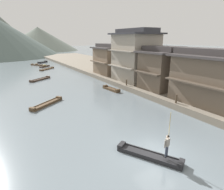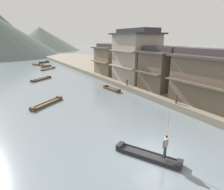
{
  "view_description": "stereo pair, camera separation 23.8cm",
  "coord_description": "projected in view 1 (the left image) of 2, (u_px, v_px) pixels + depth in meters",
  "views": [
    {
      "loc": [
        -8.77,
        -8.42,
        7.93
      ],
      "look_at": [
        2.45,
        10.25,
        1.34
      ],
      "focal_mm": 30.06,
      "sensor_mm": 36.0,
      "label": 1
    },
    {
      "loc": [
        -8.57,
        -8.54,
        7.93
      ],
      "look_at": [
        2.45,
        10.25,
        1.34
      ],
      "focal_mm": 30.06,
      "sensor_mm": 36.0,
      "label": 2
    }
  ],
  "objects": [
    {
      "name": "house_waterfront_tall",
      "position": [
        135.0,
        56.0,
        32.35
      ],
      "size": [
        6.8,
        7.82,
        8.74
      ],
      "color": "gray",
      "rests_on": "riverbank_right"
    },
    {
      "name": "boat_moored_second",
      "position": [
        111.0,
        89.0,
        29.84
      ],
      "size": [
        1.23,
        3.77,
        0.52
      ],
      "color": "brown",
      "rests_on": "ground"
    },
    {
      "name": "house_waterfront_nearest",
      "position": [
        208.0,
        78.0,
        20.75
      ],
      "size": [
        5.31,
        8.33,
        6.14
      ],
      "color": "brown",
      "rests_on": "riverbank_right"
    },
    {
      "name": "house_waterfront_second",
      "position": [
        161.0,
        68.0,
        27.17
      ],
      "size": [
        6.21,
        5.73,
        6.14
      ],
      "color": "brown",
      "rests_on": "riverbank_right"
    },
    {
      "name": "house_waterfront_narrow",
      "position": [
        109.0,
        59.0,
        39.05
      ],
      "size": [
        5.69,
        7.19,
        6.14
      ],
      "color": "#75604C",
      "rests_on": "riverbank_right"
    },
    {
      "name": "boat_foreground_poled",
      "position": [
        149.0,
        155.0,
        13.01
      ],
      "size": [
        2.98,
        4.42,
        0.43
      ],
      "color": "#232326",
      "rests_on": "ground"
    },
    {
      "name": "boat_upstream_distant",
      "position": [
        47.0,
        69.0,
        49.99
      ],
      "size": [
        4.54,
        4.28,
        0.36
      ],
      "color": "brown",
      "rests_on": "ground"
    },
    {
      "name": "boat_moored_third",
      "position": [
        45.0,
        66.0,
        54.3
      ],
      "size": [
        3.4,
        3.28,
        0.72
      ],
      "color": "#423328",
      "rests_on": "ground"
    },
    {
      "name": "ground_plane",
      "position": [
        156.0,
        153.0,
        13.53
      ],
      "size": [
        400.0,
        400.0,
        0.0
      ],
      "primitive_type": "plane",
      "color": "slate"
    },
    {
      "name": "boat_moored_far",
      "position": [
        40.0,
        79.0,
        37.27
      ],
      "size": [
        4.45,
        3.54,
        0.4
      ],
      "color": "#423328",
      "rests_on": "ground"
    },
    {
      "name": "riverbank_right",
      "position": [
        121.0,
        70.0,
        46.3
      ],
      "size": [
        18.0,
        110.0,
        0.77
      ],
      "primitive_type": "cube",
      "color": "slate",
      "rests_on": "ground"
    },
    {
      "name": "boatman_person",
      "position": [
        167.0,
        143.0,
        12.1
      ],
      "size": [
        0.54,
        0.34,
        3.04
      ],
      "color": "black",
      "rests_on": "boat_foreground_poled"
    },
    {
      "name": "hill_far_west",
      "position": [
        38.0,
        39.0,
        126.36
      ],
      "size": [
        51.94,
        51.94,
        15.28
      ],
      "primitive_type": "cone",
      "color": "slate",
      "rests_on": "ground"
    },
    {
      "name": "boat_midriver_drifting",
      "position": [
        37.0,
        65.0,
        57.08
      ],
      "size": [
        3.02,
        4.02,
        0.67
      ],
      "color": "brown",
      "rests_on": "ground"
    },
    {
      "name": "boat_moored_nearest",
      "position": [
        43.0,
        62.0,
        63.43
      ],
      "size": [
        3.67,
        3.31,
        0.55
      ],
      "color": "#232326",
      "rests_on": "ground"
    },
    {
      "name": "mooring_post_dock_mid",
      "position": [
        126.0,
        82.0,
        29.68
      ],
      "size": [
        0.2,
        0.2,
        0.93
      ],
      "primitive_type": "cylinder",
      "color": "#473828",
      "rests_on": "riverbank_right"
    },
    {
      "name": "mooring_post_dock_near",
      "position": [
        176.0,
        99.0,
        21.54
      ],
      "size": [
        0.2,
        0.2,
        0.99
      ],
      "primitive_type": "cylinder",
      "color": "#473828",
      "rests_on": "riverbank_right"
    },
    {
      "name": "boat_midriver_upstream",
      "position": [
        47.0,
        104.0,
        23.26
      ],
      "size": [
        4.51,
        3.56,
        0.44
      ],
      "color": "brown",
      "rests_on": "ground"
    }
  ]
}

